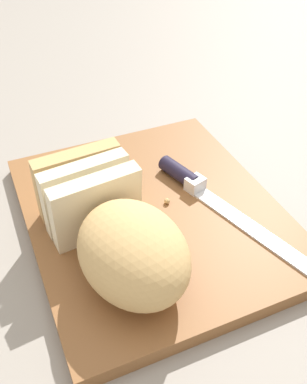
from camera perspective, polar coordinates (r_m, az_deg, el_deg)
ground_plane at (r=0.58m, az=0.00°, el=-3.79°), size 3.00×3.00×0.00m
cutting_board at (r=0.57m, az=0.00°, el=-3.07°), size 0.38×0.32×0.02m
bread_loaf at (r=0.47m, az=-4.64°, el=-5.40°), size 0.23×0.14×0.09m
bread_knife at (r=0.59m, az=6.08°, el=0.50°), size 0.27×0.11×0.02m
crumb_near_knife at (r=0.58m, az=-5.25°, el=-0.97°), size 0.00×0.00×0.00m
crumb_near_loaf at (r=0.57m, az=1.77°, el=-1.20°), size 0.01×0.01×0.01m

